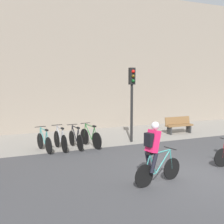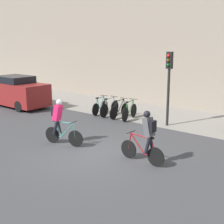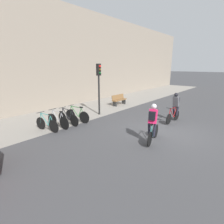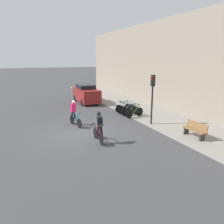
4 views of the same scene
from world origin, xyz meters
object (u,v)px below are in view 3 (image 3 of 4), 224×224
(cyclist_grey, at_px, (175,106))
(parked_bike_3, at_px, (77,115))
(parked_bike_2, at_px, (68,118))
(parked_bike_0, at_px, (47,124))
(traffic_light_pole, at_px, (99,80))
(cyclist_pink, at_px, (153,123))
(parked_bike_1, at_px, (58,120))
(bench, at_px, (119,100))

(cyclist_grey, relative_size, parked_bike_3, 1.01)
(parked_bike_2, bearing_deg, parked_bike_0, 179.96)
(parked_bike_3, relative_size, traffic_light_pole, 0.51)
(cyclist_pink, relative_size, parked_bike_1, 1.02)
(cyclist_grey, xyz_separation_m, parked_bike_0, (-5.81, 4.41, -0.55))
(traffic_light_pole, xyz_separation_m, bench, (3.26, 0.83, -1.91))
(cyclist_grey, xyz_separation_m, traffic_light_pole, (-1.78, 4.56, 1.43))
(cyclist_pink, xyz_separation_m, parked_bike_2, (-0.85, 4.85, -0.55))
(parked_bike_0, height_order, parked_bike_2, same)
(parked_bike_3, bearing_deg, parked_bike_2, -179.94)
(parked_bike_3, xyz_separation_m, traffic_light_pole, (2.06, 0.15, 1.96))
(parked_bike_1, bearing_deg, parked_bike_0, -179.99)
(parked_bike_3, bearing_deg, parked_bike_1, 179.99)
(parked_bike_0, relative_size, parked_bike_1, 0.94)
(traffic_light_pole, relative_size, bench, 2.20)
(cyclist_pink, bearing_deg, parked_bike_0, 113.99)
(parked_bike_3, bearing_deg, parked_bike_0, 179.99)
(parked_bike_1, distance_m, bench, 6.71)
(cyclist_pink, height_order, bench, cyclist_pink)
(parked_bike_0, xyz_separation_m, bench, (7.29, 0.98, 0.07))
(cyclist_pink, distance_m, parked_bike_3, 4.88)
(parked_bike_2, xyz_separation_m, bench, (5.98, 0.98, 0.07))
(parked_bike_3, distance_m, bench, 5.41)
(cyclist_grey, height_order, bench, cyclist_grey)
(cyclist_grey, distance_m, parked_bike_3, 5.88)
(parked_bike_1, bearing_deg, traffic_light_pole, 2.57)
(cyclist_pink, xyz_separation_m, parked_bike_3, (-0.19, 4.85, -0.53))
(cyclist_grey, height_order, traffic_light_pole, traffic_light_pole)
(traffic_light_pole, bearing_deg, cyclist_pink, -110.55)
(parked_bike_1, xyz_separation_m, parked_bike_2, (0.66, -0.00, -0.02))
(parked_bike_1, height_order, traffic_light_pole, traffic_light_pole)
(parked_bike_3, relative_size, bench, 1.11)
(cyclist_pink, distance_m, cyclist_grey, 3.68)
(cyclist_pink, relative_size, parked_bike_0, 1.09)
(cyclist_grey, height_order, parked_bike_2, cyclist_grey)
(parked_bike_3, distance_m, traffic_light_pole, 2.85)
(traffic_light_pole, bearing_deg, parked_bike_0, -177.84)
(parked_bike_2, bearing_deg, bench, 9.34)
(cyclist_grey, xyz_separation_m, parked_bike_3, (-3.84, 4.41, -0.53))
(cyclist_pink, height_order, traffic_light_pole, traffic_light_pole)
(traffic_light_pole, bearing_deg, parked_bike_3, -175.79)
(cyclist_pink, xyz_separation_m, parked_bike_0, (-2.16, 4.85, -0.55))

